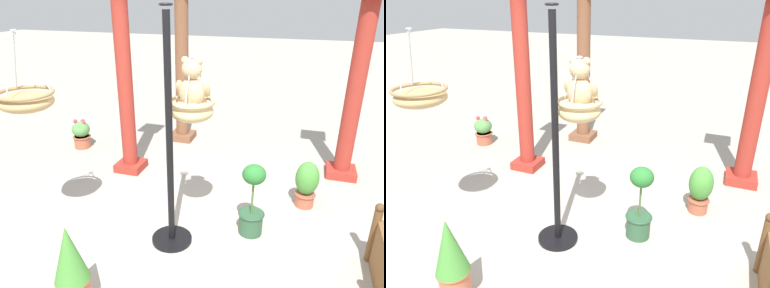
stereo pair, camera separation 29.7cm
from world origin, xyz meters
TOP-DOWN VIEW (x-y plane):
  - ground_plane at (0.00, 0.00)m, footprint 40.00×40.00m
  - display_pole_central at (-0.24, 0.02)m, footprint 0.44×0.44m
  - hanging_basket_with_teddy at (-0.09, 0.27)m, footprint 0.47×0.47m
  - teddy_bear at (-0.09, 0.29)m, footprint 0.35×0.31m
  - hanging_basket_left_high at (-1.65, -0.24)m, footprint 0.56×0.56m
  - greenhouse_pillar_left at (-1.47, 1.46)m, footprint 0.42×0.42m
  - greenhouse_pillar_right at (-1.12, 2.91)m, footprint 0.44×0.44m
  - greenhouse_pillar_far_back at (1.63, 2.24)m, footprint 0.45×0.45m
  - potted_plant_fern_front at (0.56, 0.43)m, footprint 0.30×0.30m
  - potted_plant_flowering_red at (1.13, 1.20)m, footprint 0.29×0.29m
  - potted_plant_tall_leafy at (-0.73, -1.07)m, footprint 0.31×0.31m
  - potted_plant_bushy_green at (-2.69, 1.99)m, footprint 0.31×0.31m

SIDE VIEW (x-z plane):
  - ground_plane at x=0.00m, z-range 0.00..0.00m
  - potted_plant_bushy_green at x=-2.69m, z-range -0.01..0.50m
  - potted_plant_flowering_red at x=1.13m, z-range 0.01..0.63m
  - potted_plant_fern_front at x=0.56m, z-range -0.05..0.81m
  - potted_plant_tall_leafy at x=-0.73m, z-range 0.01..0.83m
  - display_pole_central at x=-0.24m, z-range -0.46..2.00m
  - greenhouse_pillar_far_back at x=1.63m, z-range -0.05..2.55m
  - greenhouse_pillar_right at x=-1.12m, z-range -0.05..2.71m
  - greenhouse_pillar_left at x=-1.47m, z-range -0.05..2.82m
  - hanging_basket_with_teddy at x=-0.09m, z-range 1.14..1.78m
  - hanging_basket_left_high at x=-1.65m, z-range 1.17..1.95m
  - teddy_bear at x=-0.09m, z-range 1.43..1.94m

